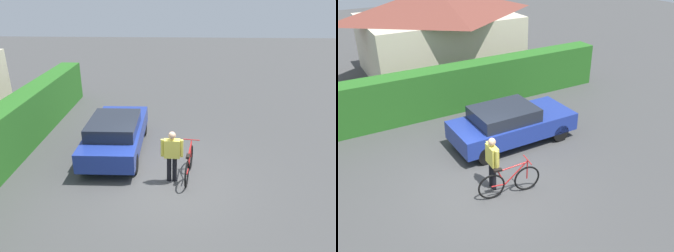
{
  "view_description": "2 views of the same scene",
  "coord_description": "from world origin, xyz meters",
  "views": [
    {
      "loc": [
        -7.98,
        -0.34,
        5.2
      ],
      "look_at": [
        1.87,
        0.05,
        0.98
      ],
      "focal_mm": 34.56,
      "sensor_mm": 36.0,
      "label": 1
    },
    {
      "loc": [
        -3.81,
        -7.66,
        6.36
      ],
      "look_at": [
        1.0,
        0.66,
        1.34
      ],
      "focal_mm": 40.03,
      "sensor_mm": 36.0,
      "label": 2
    }
  ],
  "objects": [
    {
      "name": "bicycle",
      "position": [
        0.37,
        -0.63,
        0.41
      ],
      "size": [
        1.77,
        0.5,
        0.99
      ],
      "color": "black",
      "rests_on": "ground"
    },
    {
      "name": "parked_car_near",
      "position": [
        1.85,
        1.8,
        0.7
      ],
      "size": [
        4.14,
        1.76,
        1.32
      ],
      "color": "navy",
      "rests_on": "ground"
    },
    {
      "name": "ground_plane",
      "position": [
        0.0,
        0.0,
        0.0
      ],
      "size": [
        60.0,
        60.0,
        0.0
      ],
      "primitive_type": "plane",
      "color": "#424242"
    },
    {
      "name": "hedge_row",
      "position": [
        0.0,
        5.18,
        0.89
      ],
      "size": [
        15.77,
        0.9,
        1.78
      ],
      "primitive_type": "cube",
      "color": "#276620",
      "rests_on": "ground"
    },
    {
      "name": "house_distant",
      "position": [
        2.62,
        10.1,
        2.08
      ],
      "size": [
        7.51,
        5.46,
        4.07
      ],
      "color": "beige",
      "rests_on": "ground"
    },
    {
      "name": "person_rider",
      "position": [
        0.12,
        -0.13,
        0.9
      ],
      "size": [
        0.22,
        0.64,
        1.56
      ],
      "color": "black",
      "rests_on": "ground"
    }
  ]
}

